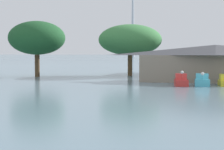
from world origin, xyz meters
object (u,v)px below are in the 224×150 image
pedal_boat_red (181,81)px  boathouse (215,63)px  pedal_boat_cyan (202,81)px  shoreline_tree_tall_left (37,38)px  shoreline_tree_mid (130,40)px

pedal_boat_red → boathouse: 8.29m
pedal_boat_cyan → shoreline_tree_tall_left: shoreline_tree_tall_left is taller
pedal_boat_red → shoreline_tree_tall_left: bearing=-125.4°
shoreline_tree_mid → shoreline_tree_tall_left: bearing=-154.1°
pedal_boat_red → pedal_boat_cyan: pedal_boat_red is taller
shoreline_tree_tall_left → shoreline_tree_mid: size_ratio=0.86×
shoreline_tree_mid → pedal_boat_cyan: bearing=-54.8°
pedal_boat_red → pedal_boat_cyan: size_ratio=1.09×
pedal_boat_red → shoreline_tree_mid: bearing=-161.0°
boathouse → shoreline_tree_mid: (-14.04, 11.14, 3.50)m
pedal_boat_red → pedal_boat_cyan: bearing=89.4°
pedal_boat_red → shoreline_tree_tall_left: shoreline_tree_tall_left is taller
pedal_boat_cyan → shoreline_tree_mid: 22.46m
boathouse → shoreline_tree_mid: bearing=141.6°
pedal_boat_red → shoreline_tree_tall_left: 27.32m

